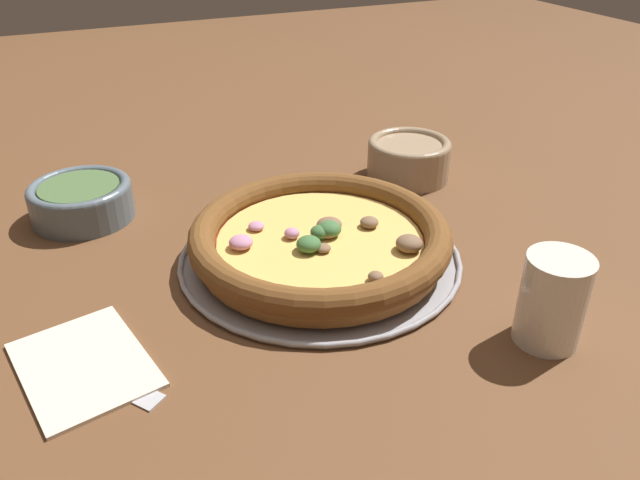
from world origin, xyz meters
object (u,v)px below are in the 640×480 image
object	(u,v)px
drinking_cup	(553,300)
pizza	(320,238)
pizza_tray	(320,257)
fork	(97,374)
napkin	(83,363)
bowl_far	(81,199)
bowl_near	(409,158)

from	to	relation	value
drinking_cup	pizza	bearing A→B (deg)	-147.68
pizza_tray	drinking_cup	distance (m)	0.27
pizza_tray	fork	size ratio (longest dim) A/B	2.28
pizza_tray	drinking_cup	bearing A→B (deg)	32.31
pizza_tray	napkin	distance (m)	0.30
pizza	bowl_far	world-z (taller)	same
pizza_tray	bowl_near	xyz separation A→B (m)	(-0.16, 0.22, 0.03)
drinking_cup	bowl_far	bearing A→B (deg)	-139.45
pizza_tray	napkin	bearing A→B (deg)	-73.81
pizza	napkin	distance (m)	0.30
bowl_far	fork	distance (m)	0.33
drinking_cup	napkin	xyz separation A→B (m)	(-0.15, -0.43, -0.04)
bowl_far	bowl_near	bearing A→B (deg)	81.98
drinking_cup	pizza_tray	bearing A→B (deg)	-147.69
bowl_near	napkin	xyz separation A→B (m)	(0.25, -0.51, -0.03)
bowl_near	drinking_cup	xyz separation A→B (m)	(0.39, -0.08, 0.01)
pizza_tray	bowl_near	size ratio (longest dim) A/B	2.71
pizza	napkin	size ratio (longest dim) A/B	1.88
pizza	drinking_cup	distance (m)	0.27
drinking_cup	fork	size ratio (longest dim) A/B	0.64
bowl_far	drinking_cup	distance (m)	0.61
bowl_near	drinking_cup	size ratio (longest dim) A/B	1.32
bowl_far	fork	size ratio (longest dim) A/B	0.90
drinking_cup	napkin	size ratio (longest dim) A/B	0.57
drinking_cup	napkin	world-z (taller)	drinking_cup
pizza	drinking_cup	bearing A→B (deg)	32.32
pizza	napkin	bearing A→B (deg)	-73.87
drinking_cup	napkin	bearing A→B (deg)	-108.95
bowl_near	pizza_tray	bearing A→B (deg)	-53.49
fork	pizza_tray	bearing A→B (deg)	74.01
pizza_tray	bowl_near	bearing A→B (deg)	126.51
bowl_far	fork	world-z (taller)	bowl_far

